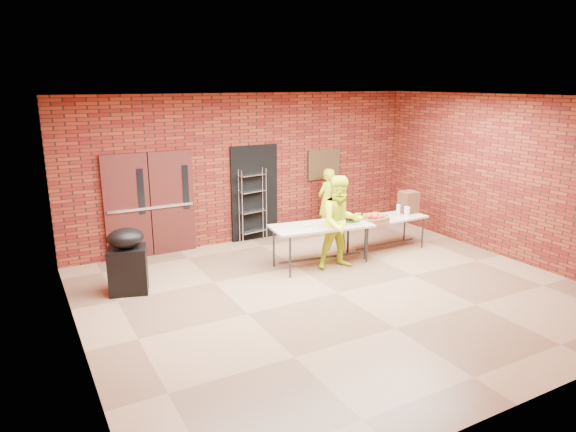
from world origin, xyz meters
The scene contains 19 objects.
room centered at (0.00, 0.00, 1.60)m, with size 8.08×7.08×3.28m.
double_doors centered at (-2.20, 3.44, 1.05)m, with size 1.78×0.12×2.10m.
dark_doorway centered at (0.10, 3.46, 1.05)m, with size 1.10×0.06×2.10m, color black.
bronze_plaque centered at (1.90, 3.45, 1.55)m, with size 0.85×0.04×0.70m, color #3A2817.
wire_rack centered at (-0.01, 3.32, 0.81)m, with size 0.59×0.20×1.62m, color silver, non-canonical shape.
table_left centered at (0.49, 1.32, 0.73)m, with size 2.02×1.05×0.79m.
table_right centered at (2.17, 1.43, 0.64)m, with size 1.71×0.75×0.70m.
basket_bananas centered at (1.44, 1.34, 0.75)m, with size 0.41×0.32×0.13m.
basket_oranges centered at (1.86, 1.44, 0.75)m, with size 0.41×0.32×0.13m.
basket_apples centered at (1.67, 1.23, 0.77)m, with size 0.50×0.39×0.16m.
muffin_tray centered at (1.17, 1.31, 0.83)m, with size 0.38×0.38×0.09m.
napkin_box centered at (0.18, 1.33, 0.82)m, with size 0.18×0.12×0.06m, color silver.
coffee_dispenser centered at (2.83, 1.53, 0.93)m, with size 0.35×0.31×0.46m, color #56321D.
cup_stack_front centered at (2.55, 1.28, 0.81)m, with size 0.07×0.07×0.22m, color silver.
cup_stack_mid centered at (2.58, 1.25, 0.81)m, with size 0.07×0.07×0.22m, color silver.
cup_stack_back centered at (2.47, 1.43, 0.82)m, with size 0.08×0.08×0.24m, color silver.
covered_grill centered at (-3.04, 1.73, 0.56)m, with size 0.73×0.66×1.11m.
volunteer_woman centered at (1.76, 3.10, 0.76)m, with size 0.55×0.36×1.51m, color #D1E819.
volunteer_man centered at (0.73, 1.02, 0.88)m, with size 0.86×0.67×1.76m, color #D1E819.
Camera 1 is at (-4.57, -6.58, 3.43)m, focal length 32.00 mm.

